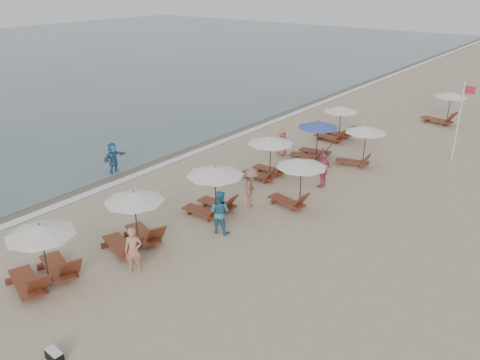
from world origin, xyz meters
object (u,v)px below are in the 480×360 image
Objects in this scene: beachgoer_mid_a at (220,212)px; flag_pole_near at (460,118)px; lounger_station_5 at (336,123)px; inland_station_0 at (296,176)px; lounger_station_0 at (41,255)px; lounger_station_3 at (267,155)px; inland_station_1 at (361,140)px; inland_station_2 at (444,106)px; lounger_station_4 at (314,138)px; lounger_station_1 at (132,221)px; beachgoer_far_a at (323,170)px; beachgoer_near at (133,251)px; lounger_station_2 at (212,187)px; waterline_walker at (113,158)px; beachgoer_mid_b at (251,188)px; beachgoer_far_b at (282,143)px; duffel_bag at (54,356)px.

flag_pole_near is at bearing -121.05° from beachgoer_mid_a.
inland_station_0 is at bearing -72.37° from lounger_station_5.
lounger_station_0 is 12.19m from lounger_station_3.
inland_station_2 is (1.01, 10.95, -0.19)m from inland_station_1.
lounger_station_4 is 0.98× the size of inland_station_1.
inland_station_1 is (3.00, 13.20, 0.35)m from lounger_station_1.
lounger_station_0 reaches higher than lounger_station_3.
lounger_station_1 is 12.71m from lounger_station_4.
inland_station_0 is 1.48× the size of beachgoer_far_a.
lounger_station_5 is 0.98× the size of inland_station_1.
inland_station_0 is 6.40m from inland_station_1.
lounger_station_3 is 3.53m from inland_station_0.
lounger_station_0 reaches higher than beachgoer_near.
inland_station_1 is at bearing 55.94° from lounger_station_3.
lounger_station_5 is at bearing 133.82° from inland_station_1.
beachgoer_far_a is at bearing 66.64° from lounger_station_2.
waterline_walker is at bearing -137.47° from inland_station_1.
inland_station_0 and inland_station_2 have the same top height.
inland_station_2 reaches higher than beachgoer_mid_b.
inland_station_0 reaches higher than beachgoer_near.
flag_pole_near is at bearing -22.21° from beachgoer_far_b.
lounger_station_2 is 20.47m from inland_station_2.
lounger_station_2 is 1.53× the size of beachgoer_near.
duffel_bag is at bearing -78.41° from lounger_station_3.
beachgoer_mid_b is at bearing -66.55° from lounger_station_3.
lounger_station_0 is at bearing -141.80° from beachgoer_far_b.
lounger_station_0 is at bearing 151.58° from duffel_bag.
lounger_station_4 reaches higher than duffel_bag.
beachgoer_mid_a reaches higher than beachgoer_far_a.
inland_station_2 reaches higher than duffel_bag.
beachgoer_far_a is at bearing 90.15° from duffel_bag.
duffel_bag is (4.10, -17.28, -0.58)m from beachgoer_far_b.
inland_station_2 is at bearing 43.12° from beachgoer_near.
lounger_station_2 is 5.92m from beachgoer_far_a.
lounger_station_1 reaches higher than inland_station_0.
inland_station_1 is at bearing -108.24° from beachgoer_mid_a.
inland_station_1 is 11.00m from inland_station_2.
lounger_station_2 is 9.61m from duffel_bag.
lounger_station_5 is 1.40× the size of beachgoer_mid_a.
lounger_station_3 is at bearing 87.40° from lounger_station_0.
duffel_bag is at bearing -90.35° from inland_station_1.
inland_station_0 is at bearing 49.35° from lounger_station_2.
beachgoer_near is 10.61m from beachgoer_far_a.
beachgoer_mid_a is 1.08× the size of waterline_walker.
lounger_station_0 is 19.91m from lounger_station_5.
flag_pole_near is (2.77, -7.12, 1.16)m from inland_station_2.
inland_station_1 is 4.59× the size of duffel_bag.
beachgoer_mid_b is 0.41× the size of flag_pole_near.
lounger_station_5 reaches higher than beachgoer_far_b.
lounger_station_1 is at bearing -111.70° from flag_pole_near.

